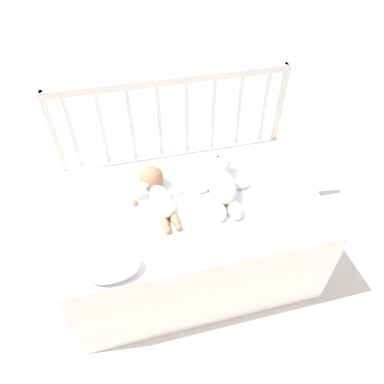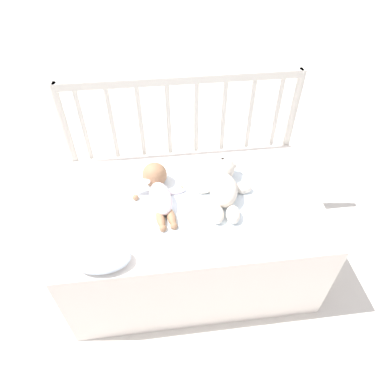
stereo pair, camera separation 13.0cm
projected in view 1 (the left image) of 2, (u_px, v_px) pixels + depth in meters
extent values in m
plane|color=silver|center=(192.00, 264.00, 1.89)|extent=(12.00, 12.00, 0.00)
cube|color=white|center=(192.00, 236.00, 1.71)|extent=(1.16, 0.71, 0.49)
cylinder|color=beige|center=(66.00, 174.00, 1.73)|extent=(0.04, 0.04, 0.91)
cylinder|color=beige|center=(272.00, 142.00, 1.93)|extent=(0.04, 0.04, 0.91)
cube|color=beige|center=(172.00, 80.00, 1.52)|extent=(1.12, 0.03, 0.04)
cylinder|color=beige|center=(73.00, 134.00, 1.59)|extent=(0.02, 0.02, 0.38)
cylinder|color=beige|center=(103.00, 130.00, 1.61)|extent=(0.02, 0.02, 0.38)
cylinder|color=beige|center=(132.00, 126.00, 1.63)|extent=(0.02, 0.02, 0.38)
cylinder|color=beige|center=(160.00, 122.00, 1.66)|extent=(0.02, 0.02, 0.38)
cylinder|color=beige|center=(187.00, 119.00, 1.68)|extent=(0.02, 0.02, 0.38)
cylinder|color=beige|center=(213.00, 115.00, 1.70)|extent=(0.02, 0.02, 0.38)
cylinder|color=beige|center=(239.00, 112.00, 1.73)|extent=(0.02, 0.02, 0.38)
cylinder|color=beige|center=(264.00, 108.00, 1.75)|extent=(0.02, 0.02, 0.38)
cube|color=white|center=(193.00, 201.00, 1.54)|extent=(0.74, 0.47, 0.01)
ellipsoid|color=silver|center=(223.00, 187.00, 1.53)|extent=(0.15, 0.20, 0.11)
sphere|color=silver|center=(217.00, 166.00, 1.62)|extent=(0.12, 0.12, 0.12)
sphere|color=tan|center=(218.00, 161.00, 1.60)|extent=(0.05, 0.05, 0.05)
sphere|color=black|center=(218.00, 157.00, 1.58)|extent=(0.02, 0.02, 0.02)
sphere|color=silver|center=(207.00, 164.00, 1.63)|extent=(0.05, 0.05, 0.05)
sphere|color=silver|center=(227.00, 162.00, 1.64)|extent=(0.05, 0.05, 0.05)
ellipsoid|color=silver|center=(201.00, 187.00, 1.57)|extent=(0.09, 0.06, 0.05)
ellipsoid|color=silver|center=(240.00, 184.00, 1.58)|extent=(0.09, 0.06, 0.05)
ellipsoid|color=silver|center=(220.00, 212.00, 1.46)|extent=(0.07, 0.10, 0.06)
ellipsoid|color=silver|center=(235.00, 211.00, 1.46)|extent=(0.07, 0.10, 0.06)
ellipsoid|color=white|center=(161.00, 201.00, 1.49)|extent=(0.12, 0.21, 0.08)
sphere|color=#936B4C|center=(151.00, 178.00, 1.57)|extent=(0.12, 0.12, 0.12)
ellipsoid|color=white|center=(138.00, 187.00, 1.51)|extent=(0.10, 0.05, 0.03)
ellipsoid|color=white|center=(174.00, 192.00, 1.56)|extent=(0.10, 0.05, 0.03)
sphere|color=#936B4C|center=(135.00, 203.00, 1.51)|extent=(0.03, 0.03, 0.03)
sphere|color=#936B4C|center=(180.00, 190.00, 1.57)|extent=(0.03, 0.03, 0.03)
ellipsoid|color=#936B4C|center=(164.00, 222.00, 1.43)|extent=(0.05, 0.10, 0.04)
ellipsoid|color=#936B4C|center=(175.00, 219.00, 1.44)|extent=(0.05, 0.10, 0.04)
sphere|color=#936B4C|center=(168.00, 231.00, 1.40)|extent=(0.03, 0.03, 0.03)
sphere|color=#936B4C|center=(179.00, 228.00, 1.41)|extent=(0.03, 0.03, 0.03)
ellipsoid|color=silver|center=(113.00, 269.00, 1.25)|extent=(0.21, 0.12, 0.06)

